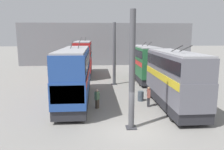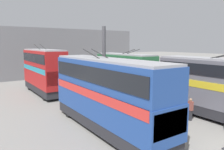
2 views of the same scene
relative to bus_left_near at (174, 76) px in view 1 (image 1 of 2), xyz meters
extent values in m
plane|color=gray|center=(-4.28, 4.24, -2.74)|extent=(240.00, 240.00, 0.00)
cube|color=slate|center=(28.07, 4.24, 1.59)|extent=(0.50, 36.00, 8.67)
cylinder|color=#4C4C51|center=(-3.96, 4.24, 1.11)|extent=(0.38, 0.38, 7.70)
cube|color=#333338|center=(-3.96, 4.24, -2.70)|extent=(0.68, 0.68, 0.08)
cylinder|color=#4C4C51|center=(9.44, 4.24, 1.11)|extent=(0.38, 0.38, 7.70)
cube|color=#333338|center=(9.44, 4.24, -2.70)|extent=(0.68, 0.68, 0.08)
cylinder|color=black|center=(3.15, -1.05, -2.24)|extent=(1.01, 0.30, 1.01)
cylinder|color=black|center=(3.15, 1.05, -2.24)|extent=(1.01, 0.30, 1.01)
cylinder|color=black|center=(-2.98, -1.05, -2.24)|extent=(1.01, 0.30, 1.01)
cylinder|color=black|center=(-2.98, 1.05, -2.24)|extent=(1.01, 0.30, 1.01)
cube|color=#28282D|center=(-0.01, 0.00, -2.08)|extent=(8.95, 2.45, 0.78)
cube|color=slate|center=(-0.01, 0.00, -0.68)|extent=(9.13, 2.50, 2.01)
cube|color=yellow|center=(-0.01, 0.00, 0.05)|extent=(8.86, 2.54, 0.55)
cube|color=slate|center=(-0.01, 0.00, 1.13)|extent=(9.04, 2.43, 1.61)
cube|color=black|center=(-0.01, 0.00, 1.21)|extent=(8.77, 2.51, 0.89)
cube|color=#9E9EA3|center=(-0.01, 0.00, 2.00)|extent=(8.95, 2.25, 0.14)
cube|color=black|center=(4.49, 0.00, -0.48)|extent=(0.12, 2.30, 1.29)
cylinder|color=#282828|center=(-1.15, -0.35, 2.36)|extent=(2.35, 0.07, 0.65)
cylinder|color=#282828|center=(-1.15, 0.35, 2.36)|extent=(2.35, 0.07, 0.65)
cylinder|color=black|center=(14.69, -1.05, -2.27)|extent=(0.94, 0.30, 0.94)
cylinder|color=black|center=(14.69, 1.05, -2.27)|extent=(0.94, 0.30, 0.94)
cylinder|color=black|center=(8.45, -1.05, -2.27)|extent=(0.94, 0.30, 0.94)
cylinder|color=black|center=(8.45, 1.05, -2.27)|extent=(0.94, 0.30, 0.94)
cube|color=#28282D|center=(11.47, 0.00, -2.10)|extent=(9.06, 2.45, 0.76)
cube|color=#286B3D|center=(11.47, 0.00, -0.74)|extent=(9.24, 2.50, 1.96)
cube|color=red|center=(11.47, 0.00, -0.04)|extent=(8.97, 2.54, 0.55)
cube|color=#286B3D|center=(11.47, 0.00, 1.05)|extent=(9.15, 2.43, 1.62)
cube|color=black|center=(11.47, 0.00, 1.13)|extent=(8.87, 2.51, 0.89)
cube|color=#9E9EA3|center=(11.47, 0.00, 1.92)|extent=(9.06, 2.25, 0.14)
cube|color=black|center=(16.03, 0.00, -0.55)|extent=(0.12, 2.30, 1.26)
cylinder|color=#282828|center=(10.31, -0.35, 2.28)|extent=(2.35, 0.07, 0.65)
cylinder|color=#282828|center=(10.31, 0.35, 2.28)|extent=(2.35, 0.07, 0.65)
cylinder|color=black|center=(-1.87, 7.44, -2.28)|extent=(0.92, 0.30, 0.92)
cylinder|color=black|center=(-1.87, 9.54, -2.28)|extent=(0.92, 0.30, 0.92)
cylinder|color=black|center=(6.48, 7.44, -2.28)|extent=(0.92, 0.30, 0.92)
cylinder|color=black|center=(6.48, 9.54, -2.28)|extent=(0.92, 0.30, 0.92)
cube|color=#28282D|center=(2.40, 8.49, -2.11)|extent=(11.13, 2.45, 0.76)
cube|color=#234793|center=(2.40, 8.49, -0.74)|extent=(11.35, 2.50, 1.98)
cube|color=red|center=(2.40, 8.49, -0.03)|extent=(11.01, 2.54, 0.55)
cube|color=#234793|center=(2.40, 8.49, 1.16)|extent=(11.24, 2.43, 1.82)
cube|color=black|center=(2.40, 8.49, 1.25)|extent=(10.90, 2.51, 1.00)
cube|color=#9E9EA3|center=(2.40, 8.49, 2.14)|extent=(11.13, 2.25, 0.14)
cube|color=black|center=(-3.21, 8.49, -0.55)|extent=(0.12, 2.30, 1.27)
cylinder|color=#282828|center=(3.82, 8.14, 2.50)|extent=(2.35, 0.07, 0.65)
cylinder|color=#282828|center=(3.82, 8.84, 2.50)|extent=(2.35, 0.07, 0.65)
cylinder|color=black|center=(12.91, 7.44, -2.22)|extent=(1.05, 0.30, 1.05)
cylinder|color=black|center=(12.91, 9.54, -2.22)|extent=(1.05, 0.30, 1.05)
cylinder|color=black|center=(19.30, 7.44, -2.22)|extent=(1.05, 0.30, 1.05)
cylinder|color=black|center=(19.30, 9.54, -2.22)|extent=(1.05, 0.30, 1.05)
cube|color=#28282D|center=(16.21, 8.49, -2.06)|extent=(9.20, 2.45, 0.79)
cube|color=red|center=(16.21, 8.49, -0.54)|extent=(9.39, 2.50, 2.26)
cube|color=teal|center=(16.21, 8.49, 0.32)|extent=(9.11, 2.54, 0.55)
cube|color=red|center=(16.21, 8.49, 1.50)|extent=(9.30, 2.43, 1.81)
cube|color=black|center=(16.21, 8.49, 1.59)|extent=(9.01, 2.51, 1.00)
cube|color=#9E9EA3|center=(16.21, 8.49, 2.47)|extent=(9.20, 2.25, 0.14)
cube|color=black|center=(11.57, 8.49, -0.31)|extent=(0.12, 2.30, 1.45)
cylinder|color=#282828|center=(17.38, 8.14, 2.83)|extent=(2.35, 0.07, 0.65)
cylinder|color=#282828|center=(17.38, 8.84, 2.83)|extent=(2.35, 0.07, 0.65)
cube|color=#2D2D33|center=(0.40, 2.02, -2.34)|extent=(0.32, 0.23, 0.82)
cube|color=#934C42|center=(0.40, 2.02, -1.57)|extent=(0.45, 0.29, 0.71)
sphere|color=#A37A5B|center=(0.40, 2.02, -1.10)|extent=(0.23, 0.23, 0.23)
cube|color=#473D33|center=(0.29, 6.47, -2.36)|extent=(0.36, 0.34, 0.77)
cube|color=#4C7051|center=(0.29, 6.47, -1.64)|extent=(0.48, 0.45, 0.67)
sphere|color=beige|center=(0.29, 6.47, -1.19)|extent=(0.22, 0.22, 0.22)
cylinder|color=#424C56|center=(2.12, 2.35, -2.27)|extent=(0.54, 0.54, 0.94)
cylinder|color=#424C56|center=(2.12, 2.35, -2.27)|extent=(0.57, 0.57, 0.04)
camera|label=1|loc=(-17.57, 6.55, 3.34)|focal=35.00mm
camera|label=2|loc=(-9.77, 16.21, 3.15)|focal=35.00mm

